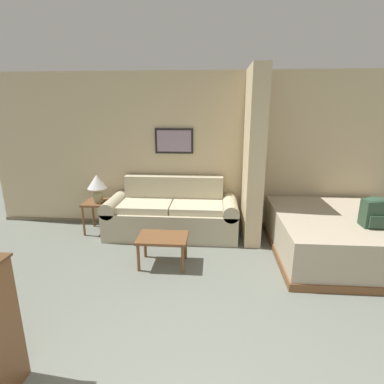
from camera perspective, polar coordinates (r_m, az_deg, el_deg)
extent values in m
cube|color=#CCB78E|center=(5.13, 2.82, 7.58)|extent=(7.48, 0.12, 2.60)
cube|color=#70644E|center=(5.38, 2.62, -6.04)|extent=(7.48, 0.02, 0.06)
cube|color=black|center=(5.07, -3.42, 9.68)|extent=(0.64, 0.02, 0.42)
cube|color=gray|center=(5.06, -3.45, 9.66)|extent=(0.57, 0.01, 0.35)
cube|color=#CCB78E|center=(4.67, 11.60, 6.51)|extent=(0.24, 0.88, 2.60)
cube|color=#B7AD8E|center=(4.94, -3.87, -5.63)|extent=(1.66, 0.84, 0.45)
cube|color=#B7AD8E|center=(5.10, -3.46, 0.49)|extent=(1.66, 0.20, 0.47)
cube|color=#B7AD8E|center=(5.15, -14.33, -5.19)|extent=(0.22, 0.84, 0.45)
cylinder|color=#B7AD8E|center=(5.06, -14.54, -2.25)|extent=(0.25, 0.84, 0.25)
cube|color=#B7AD8E|center=(4.90, 7.15, -5.90)|extent=(0.22, 0.84, 0.45)
cylinder|color=#B7AD8E|center=(4.81, 7.26, -2.82)|extent=(0.25, 0.84, 0.25)
cube|color=beige|center=(4.87, -8.84, -2.62)|extent=(0.81, 0.60, 0.10)
cube|color=beige|center=(4.76, 0.94, -2.88)|extent=(0.81, 0.60, 0.10)
cube|color=brown|center=(3.97, -5.63, -8.67)|extent=(0.65, 0.46, 0.04)
cylinder|color=brown|center=(3.95, -10.18, -12.24)|extent=(0.04, 0.04, 0.37)
cylinder|color=brown|center=(3.85, -1.78, -12.72)|extent=(0.04, 0.04, 0.37)
cylinder|color=brown|center=(4.28, -8.92, -9.90)|extent=(0.04, 0.04, 0.37)
cylinder|color=brown|center=(4.19, -1.23, -10.27)|extent=(0.04, 0.04, 0.37)
cube|color=brown|center=(5.21, -17.36, -1.92)|extent=(0.46, 0.46, 0.04)
cylinder|color=brown|center=(5.19, -19.96, -5.28)|extent=(0.04, 0.04, 0.49)
cylinder|color=brown|center=(5.04, -15.82, -5.52)|extent=(0.04, 0.04, 0.49)
cylinder|color=brown|center=(5.53, -18.32, -3.85)|extent=(0.04, 0.04, 0.49)
cylinder|color=brown|center=(5.40, -14.40, -4.03)|extent=(0.04, 0.04, 0.49)
cylinder|color=tan|center=(5.18, -17.43, -0.99)|extent=(0.16, 0.16, 0.14)
cylinder|color=tan|center=(5.15, -17.53, 0.22)|extent=(0.02, 0.02, 0.09)
cone|color=silver|center=(5.11, -17.67, 1.91)|extent=(0.31, 0.31, 0.23)
cube|color=brown|center=(4.80, 26.18, -10.25)|extent=(1.83, 1.92, 0.10)
cube|color=tan|center=(4.68, 26.61, -6.97)|extent=(1.79, 1.88, 0.49)
cube|color=white|center=(5.25, 24.00, -2.06)|extent=(1.67, 0.36, 0.10)
cube|color=#2D4733|center=(4.34, 31.51, -3.51)|extent=(0.29, 0.21, 0.34)
cube|color=#2D4733|center=(4.26, 32.09, -4.89)|extent=(0.22, 0.03, 0.15)
ellipsoid|color=#2D4733|center=(4.29, 31.82, -1.36)|extent=(0.28, 0.20, 0.08)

